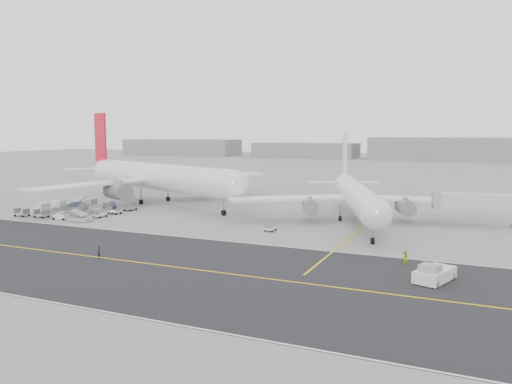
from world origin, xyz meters
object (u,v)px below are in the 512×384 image
at_px(airliner_b, 356,196).
at_px(jet_bridge, 480,203).
at_px(airliner_a, 155,176).
at_px(pushback_tug, 434,274).
at_px(ground_crew_a, 99,252).
at_px(ground_crew_b, 405,258).

height_order(airliner_b, jet_bridge, airliner_b).
xyz_separation_m(airliner_a, pushback_tug, (65.42, -40.43, -5.42)).
height_order(airliner_a, jet_bridge, airliner_a).
height_order(airliner_a, pushback_tug, airliner_a).
xyz_separation_m(airliner_a, airliner_b, (48.92, -5.64, -1.45)).
relative_size(airliner_a, jet_bridge, 3.72).
relative_size(airliner_b, ground_crew_a, 28.54).
distance_m(airliner_b, ground_crew_a, 48.56).
bearing_deg(pushback_tug, ground_crew_b, 142.69).
height_order(jet_bridge, ground_crew_a, jet_bridge).
bearing_deg(pushback_tug, jet_bridge, 102.64).
bearing_deg(jet_bridge, airliner_b, 179.73).
xyz_separation_m(airliner_a, jet_bridge, (70.04, -2.11, -2.10)).
height_order(airliner_b, pushback_tug, airliner_b).
xyz_separation_m(airliner_a, ground_crew_a, (24.28, -47.29, -5.49)).
bearing_deg(airliner_a, ground_crew_b, -96.39).
bearing_deg(airliner_a, jet_bridge, -68.86).
relative_size(ground_crew_a, ground_crew_b, 0.90).
height_order(airliner_a, ground_crew_b, airliner_a).
bearing_deg(airliner_b, ground_crew_a, -140.56).
relative_size(jet_bridge, ground_crew_b, 8.85).
distance_m(jet_bridge, ground_crew_a, 64.39).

